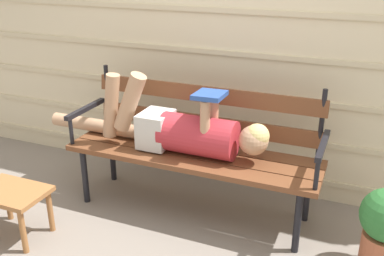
# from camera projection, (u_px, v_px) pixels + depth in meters

# --- Properties ---
(ground_plane) EXTENTS (12.00, 12.00, 0.00)m
(ground_plane) POSITION_uv_depth(u_px,v_px,m) (185.00, 219.00, 3.03)
(ground_plane) COLOR gray
(house_siding) EXTENTS (4.58, 0.08, 2.36)m
(house_siding) POSITION_uv_depth(u_px,v_px,m) (220.00, 31.00, 3.16)
(house_siding) COLOR beige
(house_siding) RESTS_ON ground
(park_bench) EXTENTS (1.73, 0.49, 0.92)m
(park_bench) POSITION_uv_depth(u_px,v_px,m) (196.00, 142.00, 3.02)
(park_bench) COLOR brown
(park_bench) RESTS_ON ground
(reclining_person) EXTENTS (1.68, 0.26, 0.54)m
(reclining_person) POSITION_uv_depth(u_px,v_px,m) (179.00, 129.00, 2.95)
(reclining_person) COLOR #B72D38
(footstool) EXTENTS (0.45, 0.31, 0.33)m
(footstool) POSITION_uv_depth(u_px,v_px,m) (12.00, 198.00, 2.78)
(footstool) COLOR #9E6638
(footstool) RESTS_ON ground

